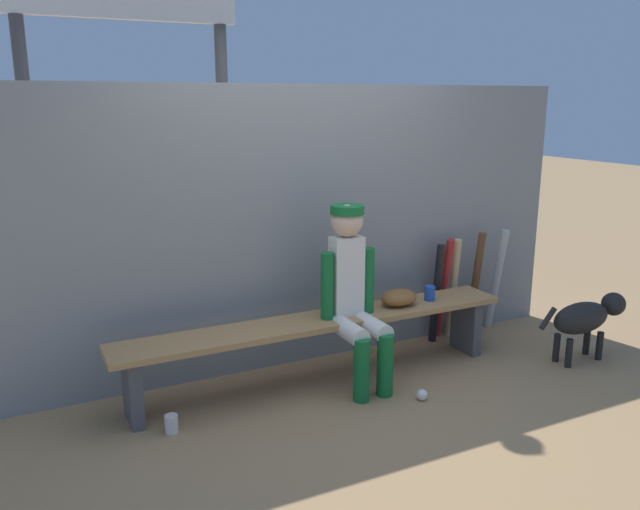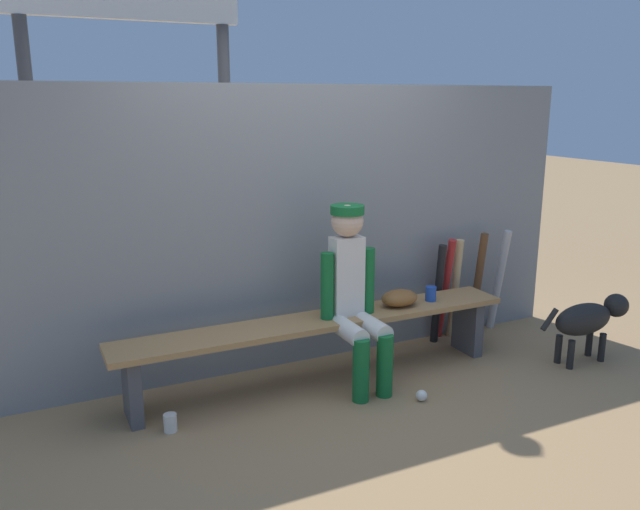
# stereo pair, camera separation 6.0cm
# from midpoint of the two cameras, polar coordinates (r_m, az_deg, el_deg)

# --- Properties ---
(ground_plane) EXTENTS (30.00, 30.00, 0.00)m
(ground_plane) POSITION_cam_midpoint_polar(r_m,az_deg,el_deg) (4.58, 0.38, -11.22)
(ground_plane) COLOR #9E7A51
(chainlink_fence) EXTENTS (4.69, 0.03, 2.04)m
(chainlink_fence) POSITION_cam_midpoint_polar(r_m,az_deg,el_deg) (4.62, -1.83, 2.31)
(chainlink_fence) COLOR gray
(chainlink_fence) RESTS_ON ground_plane
(dugout_bench) EXTENTS (2.86, 0.36, 0.47)m
(dugout_bench) POSITION_cam_midpoint_polar(r_m,az_deg,el_deg) (4.44, 0.39, -6.86)
(dugout_bench) COLOR #AD7F4C
(dugout_bench) RESTS_ON ground_plane
(player_seated) EXTENTS (0.41, 0.55, 1.24)m
(player_seated) POSITION_cam_midpoint_polar(r_m,az_deg,el_deg) (4.34, 3.45, -3.16)
(player_seated) COLOR silver
(player_seated) RESTS_ON ground_plane
(baseball_glove) EXTENTS (0.28, 0.20, 0.12)m
(baseball_glove) POSITION_cam_midpoint_polar(r_m,az_deg,el_deg) (4.69, 7.47, -3.82)
(baseball_glove) COLOR brown
(baseball_glove) RESTS_ON dugout_bench
(bat_aluminum_black) EXTENTS (0.07, 0.14, 0.83)m
(bat_aluminum_black) POSITION_cam_midpoint_polar(r_m,az_deg,el_deg) (5.21, 10.82, -3.47)
(bat_aluminum_black) COLOR black
(bat_aluminum_black) RESTS_ON ground_plane
(bat_aluminum_red) EXTENTS (0.07, 0.21, 0.86)m
(bat_aluminum_red) POSITION_cam_midpoint_polar(r_m,az_deg,el_deg) (5.30, 11.41, -3.01)
(bat_aluminum_red) COLOR #B22323
(bat_aluminum_red) RESTS_ON ground_plane
(bat_wood_natural) EXTENTS (0.07, 0.14, 0.84)m
(bat_wood_natural) POSITION_cam_midpoint_polar(r_m,az_deg,el_deg) (5.37, 12.27, -2.94)
(bat_wood_natural) COLOR tan
(bat_wood_natural) RESTS_ON ground_plane
(bat_wood_dark) EXTENTS (0.07, 0.17, 0.88)m
(bat_wood_dark) POSITION_cam_midpoint_polar(r_m,az_deg,el_deg) (5.47, 14.19, -2.52)
(bat_wood_dark) COLOR brown
(bat_wood_dark) RESTS_ON ground_plane
(bat_aluminum_silver) EXTENTS (0.08, 0.22, 0.89)m
(bat_aluminum_silver) POSITION_cam_midpoint_polar(r_m,az_deg,el_deg) (5.61, 15.96, -2.19)
(bat_aluminum_silver) COLOR #B7B7BC
(bat_aluminum_silver) RESTS_ON ground_plane
(baseball) EXTENTS (0.07, 0.07, 0.07)m
(baseball) POSITION_cam_midpoint_polar(r_m,az_deg,el_deg) (4.36, 9.45, -12.26)
(baseball) COLOR white
(baseball) RESTS_ON ground_plane
(cup_on_ground) EXTENTS (0.08, 0.08, 0.11)m
(cup_on_ground) POSITION_cam_midpoint_polar(r_m,az_deg,el_deg) (4.04, -12.79, -14.40)
(cup_on_ground) COLOR silver
(cup_on_ground) RESTS_ON ground_plane
(cup_on_bench) EXTENTS (0.08, 0.08, 0.11)m
(cup_on_bench) POSITION_cam_midpoint_polar(r_m,az_deg,el_deg) (4.84, 10.20, -3.42)
(cup_on_bench) COLOR #1E47AD
(cup_on_bench) RESTS_ON dugout_bench
(scoreboard) EXTENTS (2.01, 0.27, 3.65)m
(scoreboard) POSITION_cam_midpoint_polar(r_m,az_deg,el_deg) (5.37, -15.87, 19.66)
(scoreboard) COLOR #3F3F42
(scoreboard) RESTS_ON ground_plane
(dog) EXTENTS (0.84, 0.20, 0.49)m
(dog) POSITION_cam_midpoint_polar(r_m,az_deg,el_deg) (5.22, 23.16, -5.25)
(dog) COLOR black
(dog) RESTS_ON ground_plane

